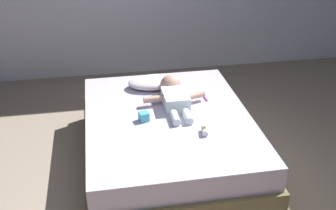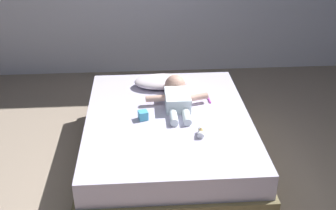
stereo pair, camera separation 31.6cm
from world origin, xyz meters
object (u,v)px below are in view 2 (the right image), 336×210
(bed, at_px, (168,139))
(baby_bottle, at_px, (201,132))
(toothbrush, at_px, (209,98))
(baby, at_px, (177,95))
(toy_block, at_px, (143,115))
(pillow, at_px, (161,82))

(bed, height_order, baby_bottle, baby_bottle)
(baby_bottle, bearing_deg, toothbrush, 75.51)
(baby, relative_size, toy_block, 7.38)
(bed, relative_size, baby, 2.71)
(baby, height_order, toy_block, baby)
(toothbrush, bearing_deg, baby_bottle, -104.49)
(pillow, xyz_separation_m, toy_block, (-0.18, -0.59, -0.02))
(toothbrush, xyz_separation_m, baby_bottle, (-0.15, -0.58, 0.02))
(pillow, bearing_deg, baby, -70.91)
(bed, bearing_deg, pillow, 92.44)
(bed, xyz_separation_m, pillow, (-0.02, 0.55, 0.28))
(toothbrush, bearing_deg, pillow, 144.58)
(bed, relative_size, pillow, 3.49)
(toothbrush, xyz_separation_m, toy_block, (-0.58, -0.30, 0.03))
(bed, relative_size, baby_bottle, 16.64)
(baby, xyz_separation_m, toothbrush, (0.29, 0.04, -0.06))
(toy_block, xyz_separation_m, baby_bottle, (0.43, -0.27, -0.01))
(bed, distance_m, baby_bottle, 0.47)
(toothbrush, relative_size, baby_bottle, 1.38)
(baby, bearing_deg, toothbrush, 8.93)
(toothbrush, distance_m, toy_block, 0.65)
(baby, height_order, baby_bottle, baby)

